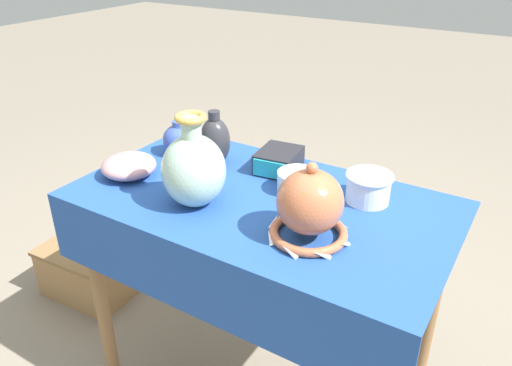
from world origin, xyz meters
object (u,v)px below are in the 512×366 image
(jar_round_cobalt, at_px, (180,139))
(jar_round_charcoal, at_px, (215,141))
(vase_tall_bulbous, at_px, (194,169))
(vase_dome_bell, at_px, (310,207))
(bowl_shallow_rose, at_px, (129,166))
(pot_squat_ivory, at_px, (298,182))
(cup_wide_porcelain, at_px, (368,186))
(wooden_crate, at_px, (89,269))
(mosaic_tile_box, at_px, (278,160))

(jar_round_cobalt, relative_size, jar_round_charcoal, 0.65)
(vase_tall_bulbous, height_order, vase_dome_bell, vase_tall_bulbous)
(bowl_shallow_rose, distance_m, pot_squat_ivory, 0.50)
(cup_wide_porcelain, relative_size, wooden_crate, 0.33)
(cup_wide_porcelain, relative_size, jar_round_charcoal, 0.74)
(vase_tall_bulbous, height_order, bowl_shallow_rose, vase_tall_bulbous)
(mosaic_tile_box, relative_size, cup_wide_porcelain, 1.23)
(jar_round_cobalt, relative_size, wooden_crate, 0.29)
(jar_round_cobalt, relative_size, pot_squat_ivory, 0.96)
(vase_tall_bulbous, distance_m, jar_round_cobalt, 0.34)
(vase_dome_bell, height_order, wooden_crate, vase_dome_bell)
(mosaic_tile_box, height_order, bowl_shallow_rose, bowl_shallow_rose)
(jar_round_cobalt, distance_m, cup_wide_porcelain, 0.63)
(cup_wide_porcelain, bearing_deg, jar_round_cobalt, -178.29)
(bowl_shallow_rose, height_order, wooden_crate, bowl_shallow_rose)
(mosaic_tile_box, relative_size, pot_squat_ivory, 1.37)
(bowl_shallow_rose, xyz_separation_m, jar_round_charcoal, (0.17, 0.20, 0.04))
(jar_round_charcoal, xyz_separation_m, pot_squat_ivory, (0.30, -0.02, -0.05))
(pot_squat_ivory, bearing_deg, wooden_crate, -178.34)
(pot_squat_ivory, bearing_deg, vase_dome_bell, -56.33)
(bowl_shallow_rose, height_order, pot_squat_ivory, bowl_shallow_rose)
(pot_squat_ivory, bearing_deg, mosaic_tile_box, 141.01)
(mosaic_tile_box, xyz_separation_m, jar_round_cobalt, (-0.33, -0.06, 0.02))
(jar_round_charcoal, bearing_deg, wooden_crate, -175.39)
(cup_wide_porcelain, distance_m, wooden_crate, 1.31)
(vase_tall_bulbous, distance_m, cup_wide_porcelain, 0.46)
(wooden_crate, bearing_deg, jar_round_charcoal, 1.12)
(vase_tall_bulbous, distance_m, mosaic_tile_box, 0.32)
(mosaic_tile_box, xyz_separation_m, jar_round_charcoal, (-0.18, -0.07, 0.05))
(mosaic_tile_box, bearing_deg, bowl_shallow_rose, -149.63)
(mosaic_tile_box, height_order, wooden_crate, mosaic_tile_box)
(vase_tall_bulbous, bearing_deg, vase_dome_bell, 2.52)
(jar_round_charcoal, relative_size, pot_squat_ivory, 1.49)
(jar_round_charcoal, xyz_separation_m, wooden_crate, (-0.65, -0.05, -0.70))
(jar_round_charcoal, relative_size, wooden_crate, 0.44)
(mosaic_tile_box, relative_size, jar_round_charcoal, 0.92)
(mosaic_tile_box, bearing_deg, jar_round_cobalt, -176.13)
(cup_wide_porcelain, distance_m, jar_round_charcoal, 0.48)
(cup_wide_porcelain, relative_size, pot_squat_ivory, 1.11)
(jar_round_charcoal, height_order, wooden_crate, jar_round_charcoal)
(vase_tall_bulbous, bearing_deg, mosaic_tile_box, 74.01)
(bowl_shallow_rose, distance_m, jar_round_charcoal, 0.26)
(mosaic_tile_box, distance_m, jar_round_cobalt, 0.33)
(bowl_shallow_rose, bearing_deg, wooden_crate, 162.80)
(jar_round_cobalt, distance_m, bowl_shallow_rose, 0.21)
(jar_round_cobalt, distance_m, pot_squat_ivory, 0.44)
(cup_wide_porcelain, bearing_deg, vase_tall_bulbous, -146.48)
(vase_dome_bell, relative_size, pot_squat_ivory, 1.73)
(jar_round_charcoal, distance_m, wooden_crate, 0.96)
(bowl_shallow_rose, relative_size, jar_round_charcoal, 0.93)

